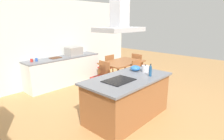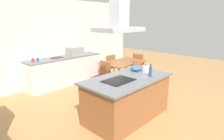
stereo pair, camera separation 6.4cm
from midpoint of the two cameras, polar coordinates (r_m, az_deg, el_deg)
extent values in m
plane|color=tan|center=(5.23, -8.06, -8.33)|extent=(16.00, 16.00, 0.00)
cube|color=silver|center=(6.32, -18.55, 7.82)|extent=(7.20, 0.10, 2.70)
cube|color=#995B33|center=(4.08, 5.13, -8.63)|extent=(1.84, 0.94, 0.86)
cube|color=slate|center=(3.92, 5.28, -2.59)|extent=(1.94, 1.04, 0.04)
cube|color=black|center=(3.70, 2.52, -3.20)|extent=(0.60, 0.44, 0.01)
cylinder|color=silver|center=(4.38, 10.55, 0.38)|extent=(0.17, 0.17, 0.15)
sphere|color=black|center=(4.36, 10.61, 1.45)|extent=(0.03, 0.03, 0.03)
cone|color=silver|center=(4.46, 11.29, 0.71)|extent=(0.06, 0.03, 0.04)
cylinder|color=navy|center=(4.04, 12.05, -0.44)|extent=(0.06, 0.06, 0.21)
cylinder|color=navy|center=(4.01, 12.15, 1.31)|extent=(0.03, 0.03, 0.04)
cylinder|color=black|center=(4.00, 12.17, 1.69)|extent=(0.03, 0.03, 0.01)
ellipsoid|color=#2D6BB7|center=(4.42, 7.59, 0.54)|extent=(0.24, 0.24, 0.13)
cube|color=silver|center=(6.34, -13.71, -0.31)|extent=(2.49, 0.62, 0.86)
cube|color=slate|center=(6.24, -13.97, 3.68)|extent=(2.49, 0.62, 0.04)
cube|color=#9E9993|center=(6.44, -10.91, 5.65)|extent=(0.50, 0.38, 0.28)
cylinder|color=red|center=(5.80, -22.64, 2.79)|extent=(0.08, 0.08, 0.09)
cylinder|color=#2D56B2|center=(5.86, -21.39, 3.03)|extent=(0.08, 0.08, 0.09)
cube|color=#59331E|center=(6.15, -16.19, 3.64)|extent=(0.34, 0.24, 0.02)
cube|color=#995B33|center=(6.08, 3.71, 2.38)|extent=(1.40, 0.90, 0.04)
cylinder|color=#995B33|center=(5.50, 2.43, -3.06)|extent=(0.06, 0.06, 0.71)
cylinder|color=#995B33|center=(6.44, 9.73, -0.53)|extent=(0.06, 0.06, 0.71)
cylinder|color=#995B33|center=(5.99, -2.90, -1.53)|extent=(0.06, 0.06, 0.71)
cylinder|color=#995B33|center=(6.87, 4.62, 0.61)|extent=(0.06, 0.06, 0.71)
cube|color=red|center=(5.72, 9.41, -1.72)|extent=(0.42, 0.42, 0.04)
cube|color=#995B33|center=(5.76, 7.96, 0.93)|extent=(0.42, 0.04, 0.44)
cylinder|color=#995B33|center=(5.84, 11.78, -3.80)|extent=(0.04, 0.04, 0.41)
cylinder|color=#995B33|center=(5.56, 9.79, -4.70)|extent=(0.04, 0.04, 0.41)
cylinder|color=#995B33|center=(6.03, 8.88, -3.07)|extent=(0.04, 0.04, 0.41)
cylinder|color=#995B33|center=(5.75, 6.82, -3.90)|extent=(0.04, 0.04, 0.41)
cube|color=red|center=(5.46, -3.12, -2.37)|extent=(0.42, 0.42, 0.04)
cube|color=#995B33|center=(5.52, -1.72, 0.43)|extent=(0.04, 0.42, 0.44)
cylinder|color=#995B33|center=(5.29, -3.16, -5.52)|extent=(0.04, 0.04, 0.41)
cylinder|color=#995B33|center=(5.54, -5.73, -4.60)|extent=(0.04, 0.04, 0.41)
cylinder|color=#995B33|center=(5.53, -0.44, -4.58)|extent=(0.04, 0.04, 0.41)
cylinder|color=#995B33|center=(5.77, -3.02, -3.74)|extent=(0.04, 0.04, 0.41)
cube|color=red|center=(6.93, 8.99, 1.25)|extent=(0.42, 0.42, 0.04)
cube|color=#995B33|center=(6.72, 8.15, 2.96)|extent=(0.04, 0.42, 0.44)
cylinder|color=#995B33|center=(7.23, 8.56, 0.00)|extent=(0.04, 0.04, 0.41)
cylinder|color=#995B33|center=(7.04, 10.96, -0.53)|extent=(0.04, 0.04, 0.41)
cylinder|color=#995B33|center=(6.95, 6.85, -0.56)|extent=(0.04, 0.04, 0.41)
cylinder|color=#995B33|center=(6.75, 9.29, -1.12)|extent=(0.04, 0.04, 0.41)
cube|color=red|center=(6.65, -1.29, 0.84)|extent=(0.42, 0.42, 0.04)
cube|color=#995B33|center=(6.46, -0.11, 2.62)|extent=(0.42, 0.04, 0.44)
cylinder|color=#995B33|center=(6.71, -3.46, -1.04)|extent=(0.04, 0.04, 0.41)
cylinder|color=#995B33|center=(6.95, -1.29, -0.44)|extent=(0.04, 0.04, 0.41)
cylinder|color=#995B33|center=(6.46, -1.28, -1.65)|extent=(0.04, 0.04, 0.41)
cylinder|color=#995B33|center=(6.71, 0.89, -1.01)|extent=(0.04, 0.04, 0.41)
cube|color=#ADADB2|center=(3.52, 2.70, 12.22)|extent=(0.90, 0.55, 0.08)
cube|color=#ADADB2|center=(3.52, 2.79, 18.57)|extent=(0.28, 0.24, 0.70)
camera|label=1|loc=(0.03, -89.55, 0.12)|focal=30.06mm
camera|label=2|loc=(0.03, 90.45, -0.12)|focal=30.06mm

